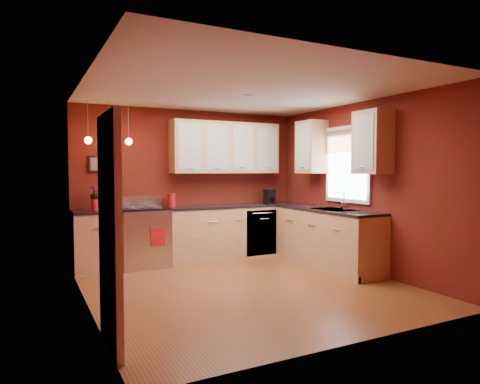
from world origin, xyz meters
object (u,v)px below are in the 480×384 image
red_canister (171,200)px  soap_pump (344,205)px  coffee_maker (270,197)px  sink (333,211)px  gas_range (144,237)px

red_canister → soap_pump: red_canister is taller
red_canister → coffee_maker: size_ratio=0.85×
sink → coffee_maker: 1.55m
red_canister → coffee_maker: 1.87m
gas_range → soap_pump: size_ratio=6.28×
coffee_maker → soap_pump: (0.30, -1.73, -0.03)m
gas_range → soap_pump: soap_pump is taller
red_canister → soap_pump: bearing=-40.0°
coffee_maker → sink: bearing=-90.2°
gas_range → coffee_maker: size_ratio=4.30×
gas_range → red_canister: red_canister is taller
gas_range → sink: size_ratio=1.59×
sink → red_canister: 2.67m
sink → red_canister: sink is taller
gas_range → sink: 3.05m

